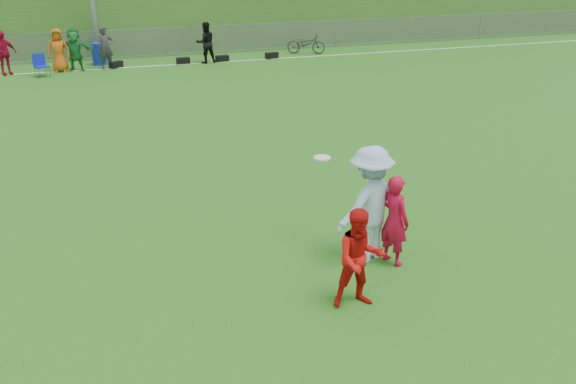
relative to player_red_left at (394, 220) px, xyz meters
name	(u,v)px	position (x,y,z in m)	size (l,w,h in m)	color
ground	(330,261)	(-1.00, 0.37, -0.79)	(120.00, 120.00, 0.00)	#1F6014
sideline_far	(175,65)	(-1.00, 18.37, -0.79)	(60.00, 0.10, 0.01)	white
fence	(168,42)	(-1.00, 20.37, -0.15)	(58.00, 0.06, 1.30)	gray
spectator_row	(93,48)	(-4.23, 18.37, 0.05)	(8.90, 0.79, 1.69)	#AE0C2A
gear_bags	(200,60)	(0.06, 18.47, -0.66)	(7.26, 0.55, 0.26)	black
player_red_left	(394,220)	(0.00, 0.00, 0.00)	(0.58, 0.38, 1.59)	#BC0D2F
player_red_center	(360,259)	(-1.09, -1.06, -0.01)	(0.76, 0.60, 1.57)	red
player_blue	(370,204)	(-0.34, 0.27, 0.22)	(1.32, 0.76, 2.04)	#ABCCEE
frisbee	(322,158)	(-0.85, 1.23, 0.78)	(0.31, 0.31, 0.03)	white
recycling_bin	(99,54)	(-4.00, 19.37, -0.35)	(0.60, 0.60, 0.89)	#102CB4
camp_chair	(42,70)	(-6.23, 17.59, -0.54)	(0.63, 0.63, 0.86)	#1020B7
bicycle	(306,44)	(5.07, 19.10, -0.34)	(0.60, 1.73, 0.91)	#28282A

